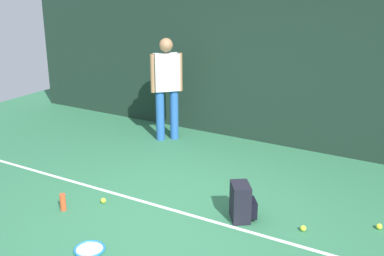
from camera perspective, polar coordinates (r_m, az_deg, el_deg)
ground_plane at (r=5.63m, az=-2.09°, el=-10.83°), size 12.00×12.00×0.00m
back_fence at (r=7.76m, az=9.82°, el=7.02°), size 10.00×0.10×2.51m
court_line at (r=5.77m, az=-1.06°, el=-10.02°), size 9.00×0.05×0.00m
tennis_player at (r=7.90m, az=-3.02°, el=5.32°), size 0.44×0.44×1.70m
tennis_racket at (r=5.17m, az=-12.14°, el=-14.02°), size 0.43×0.63×0.03m
backpack at (r=5.57m, az=5.90°, el=-8.78°), size 0.38×0.37×0.44m
tennis_ball_near_player at (r=6.08m, az=-10.46°, el=-8.45°), size 0.07×0.07×0.07m
tennis_ball_by_fence at (r=5.53m, az=13.04°, el=-11.50°), size 0.07×0.07×0.07m
tennis_ball_mid_court at (r=5.81m, az=21.30°, el=-10.82°), size 0.07×0.07×0.07m
water_bottle at (r=5.99m, az=-15.04°, el=-8.48°), size 0.07×0.07×0.21m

